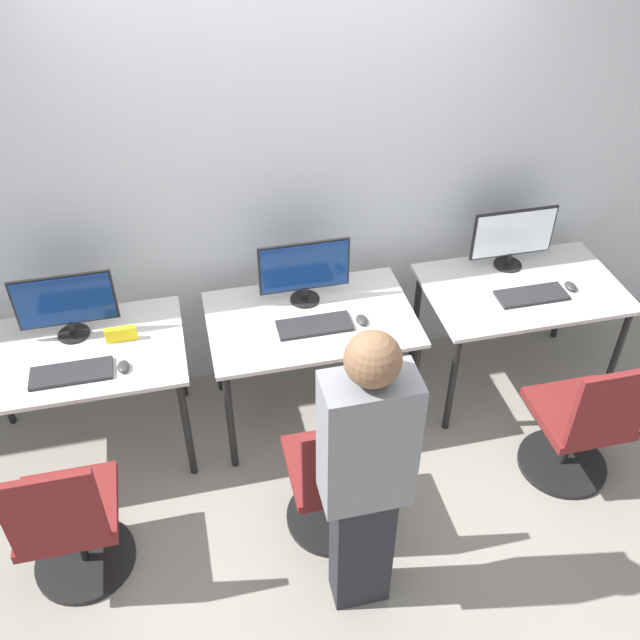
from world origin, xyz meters
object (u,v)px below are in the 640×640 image
object	(u,v)px
monitor_left	(66,304)
person_center	(366,474)
mouse_right	(571,286)
keyboard_left	(71,373)
office_chair_left	(70,527)
mouse_left	(123,367)
monitor_right	(513,237)
office_chair_right	(581,428)
monitor_center	(304,270)
keyboard_center	(315,326)
office_chair_center	(336,482)
keyboard_right	(532,295)
mouse_center	(362,320)

from	to	relation	value
monitor_left	person_center	world-z (taller)	person_center
person_center	mouse_right	distance (m)	1.89
keyboard_left	office_chair_left	distance (m)	0.73
mouse_left	monitor_right	bearing A→B (deg)	10.36
office_chair_right	keyboard_left	bearing A→B (deg)	166.52
monitor_left	monitor_center	size ratio (longest dim) A/B	1.00
keyboard_left	monitor_center	bearing A→B (deg)	15.09
keyboard_left	mouse_left	world-z (taller)	mouse_left
keyboard_center	person_center	distance (m)	1.11
mouse_left	office_chair_center	bearing A→B (deg)	-34.29
keyboard_left	office_chair_left	bearing A→B (deg)	-95.62
mouse_left	monitor_right	xyz separation A→B (m)	(2.22, 0.41, 0.18)
keyboard_left	mouse_left	bearing A→B (deg)	-3.38
keyboard_center	office_chair_center	distance (m)	0.83
person_center	keyboard_right	xyz separation A→B (m)	(1.28, 1.09, -0.13)
keyboard_left	monitor_right	distance (m)	2.51
office_chair_left	monitor_left	bearing A→B (deg)	86.26
monitor_center	office_chair_right	world-z (taller)	monitor_center
mouse_left	office_chair_center	distance (m)	1.19
mouse_left	monitor_right	distance (m)	2.27
keyboard_left	office_chair_center	distance (m)	1.39
mouse_left	person_center	size ratio (longest dim) A/B	0.06
mouse_center	keyboard_center	bearing A→B (deg)	176.35
keyboard_left	person_center	bearing A→B (deg)	-40.25
office_chair_left	keyboard_right	size ratio (longest dim) A/B	2.23
monitor_left	office_chair_left	bearing A→B (deg)	-93.74
office_chair_center	monitor_right	world-z (taller)	monitor_right
keyboard_right	mouse_left	bearing A→B (deg)	-177.66
monitor_left	mouse_center	size ratio (longest dim) A/B	5.53
keyboard_right	monitor_right	bearing A→B (deg)	90.00
keyboard_right	office_chair_right	size ratio (longest dim) A/B	0.45
monitor_center	monitor_right	size ratio (longest dim) A/B	1.00
office_chair_left	monitor_center	xyz separation A→B (m)	(1.30, 0.95, 0.56)
monitor_left	keyboard_left	size ratio (longest dim) A/B	1.26
monitor_center	office_chair_center	xyz separation A→B (m)	(-0.06, -0.98, -0.56)
mouse_center	person_center	distance (m)	1.13
mouse_right	monitor_right	bearing A→B (deg)	130.19
monitor_left	keyboard_left	bearing A→B (deg)	-90.00
keyboard_center	office_chair_right	size ratio (longest dim) A/B	0.45
monitor_center	person_center	world-z (taller)	person_center
person_center	keyboard_right	distance (m)	1.68
monitor_left	office_chair_right	world-z (taller)	monitor_left
keyboard_center	person_center	size ratio (longest dim) A/B	0.25
mouse_left	office_chair_left	size ratio (longest dim) A/B	0.10
monitor_center	monitor_left	bearing A→B (deg)	-179.09
office_chair_left	mouse_right	distance (m)	2.90
person_center	keyboard_center	bearing A→B (deg)	87.98
mouse_left	mouse_right	world-z (taller)	same
monitor_right	keyboard_right	world-z (taller)	monitor_right
monitor_left	keyboard_right	distance (m)	2.49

